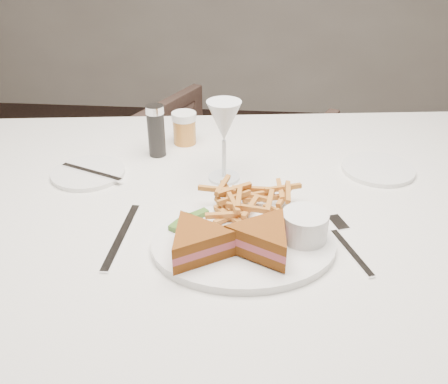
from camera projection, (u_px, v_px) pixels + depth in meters
name	position (u px, v px, depth m)	size (l,w,h in m)	color
table	(226.00, 335.00, 1.19)	(1.40, 0.93, 0.75)	silver
chair_far	(224.00, 184.00, 1.91)	(0.66, 0.61, 0.68)	#4F3930
table_setting	(234.00, 200.00, 0.94)	(0.80, 0.61, 0.18)	white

